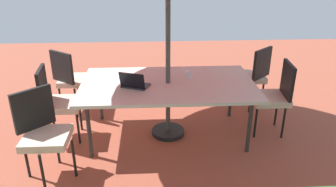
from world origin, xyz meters
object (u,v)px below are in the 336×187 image
at_px(laptop, 134,84).
at_px(cup, 188,74).
at_px(chair_east, 57,100).
at_px(chair_west, 274,94).
at_px(chair_southwest, 252,74).
at_px(chair_southeast, 72,77).
at_px(dining_table, 168,86).
at_px(chair_northeast, 43,131).

xyz_separation_m(laptop, cup, (-0.70, -0.30, 0.00)).
height_order(chair_east, chair_west, same).
height_order(chair_west, laptop, chair_west).
relative_size(chair_southwest, laptop, 2.54).
bearing_deg(chair_southeast, dining_table, -171.62).
relative_size(chair_northeast, cup, 9.55).
bearing_deg(chair_west, chair_southwest, -169.51).
relative_size(chair_east, chair_southwest, 1.00).
xyz_separation_m(chair_southeast, chair_west, (-2.81, 0.78, 0.00)).
bearing_deg(chair_southeast, chair_southwest, -142.38).
height_order(chair_west, cup, chair_west).
distance_m(dining_table, chair_west, 1.41).
xyz_separation_m(chair_northeast, chair_west, (-2.77, -0.81, 0.00)).
bearing_deg(chair_northeast, cup, -12.45).
height_order(dining_table, chair_east, chair_east).
relative_size(chair_northeast, chair_west, 1.00).
bearing_deg(chair_west, chair_east, -83.51).
distance_m(chair_southeast, chair_southwest, 2.74).
bearing_deg(laptop, chair_southeast, -22.11).
xyz_separation_m(chair_east, cup, (-1.69, -0.19, 0.24)).
bearing_deg(chair_southwest, chair_southeast, -41.53).
xyz_separation_m(chair_northeast, cup, (-1.64, -0.97, 0.24)).
height_order(chair_east, chair_northeast, same).
distance_m(dining_table, chair_northeast, 1.59).
height_order(chair_northeast, chair_west, same).
distance_m(chair_southeast, laptop, 1.36).
bearing_deg(dining_table, chair_west, -179.89).
bearing_deg(dining_table, chair_southeast, -29.22).
relative_size(chair_southwest, chair_west, 1.00).
height_order(chair_east, cup, chair_east).
height_order(dining_table, cup, cup).
bearing_deg(cup, laptop, 23.00).
distance_m(chair_southeast, chair_northeast, 1.59).
bearing_deg(cup, chair_west, 171.72).
xyz_separation_m(dining_table, chair_southwest, (-1.34, -0.78, -0.15)).
distance_m(chair_southwest, laptop, 2.00).
bearing_deg(cup, chair_northeast, 30.65).
relative_size(dining_table, chair_east, 2.25).
bearing_deg(cup, chair_southwest, -149.86).
height_order(chair_east, laptop, chair_east).
bearing_deg(chair_southeast, chair_northeast, 129.06).
distance_m(dining_table, cup, 0.34).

